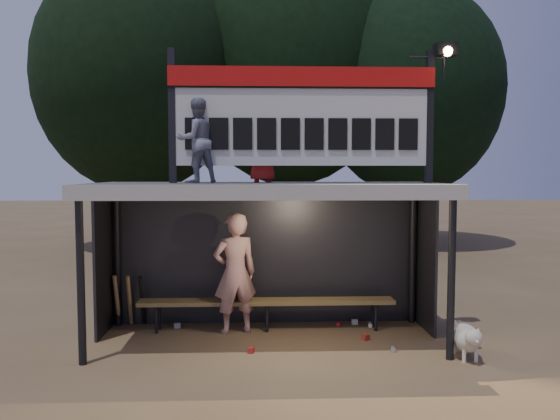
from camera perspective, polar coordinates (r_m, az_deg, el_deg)
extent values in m
plane|color=brown|center=(8.25, -1.31, -13.48)|extent=(80.00, 80.00, 0.00)
imported|color=silver|center=(8.45, -4.72, -6.59)|extent=(0.78, 0.62, 1.86)
imported|color=slate|center=(7.89, -8.73, 7.16)|extent=(0.73, 0.69, 1.20)
imported|color=maroon|center=(8.09, -1.85, 6.33)|extent=(0.49, 0.33, 0.97)
cube|color=#3E3E41|center=(7.88, -1.34, 2.41)|extent=(5.00, 2.00, 0.12)
cube|color=beige|center=(6.86, -1.20, 1.84)|extent=(5.10, 0.06, 0.20)
cylinder|color=black|center=(7.46, -20.11, -6.90)|extent=(0.10, 0.10, 2.20)
cylinder|color=black|center=(7.54, 17.48, -6.72)|extent=(0.10, 0.10, 2.20)
cylinder|color=black|center=(9.16, -16.66, -4.82)|extent=(0.10, 0.10, 2.20)
cylinder|color=black|center=(9.23, 13.69, -4.70)|extent=(0.10, 0.10, 2.20)
cube|color=black|center=(8.98, -1.43, -4.83)|extent=(5.00, 0.04, 2.20)
cube|color=black|center=(8.81, -17.94, -5.20)|extent=(0.04, 1.00, 2.20)
cube|color=black|center=(8.88, 15.03, -5.07)|extent=(0.04, 1.00, 2.20)
cylinder|color=black|center=(8.88, -1.45, 1.88)|extent=(5.00, 0.06, 0.06)
cube|color=black|center=(8.00, -11.20, 9.60)|extent=(0.10, 0.10, 1.90)
cube|color=black|center=(8.29, 15.34, 9.33)|extent=(0.10, 0.10, 1.90)
cube|color=silver|center=(7.94, 2.31, 9.72)|extent=(3.80, 0.08, 1.40)
cube|color=red|center=(7.96, 2.35, 13.77)|extent=(3.80, 0.04, 0.28)
cube|color=black|center=(7.93, 2.35, 12.70)|extent=(3.80, 0.02, 0.03)
cube|color=black|center=(7.89, -8.91, 7.88)|extent=(0.27, 0.03, 0.45)
cube|color=black|center=(7.86, -6.43, 7.92)|extent=(0.27, 0.03, 0.45)
cube|color=black|center=(7.84, -3.92, 7.95)|extent=(0.27, 0.03, 0.45)
cube|color=black|center=(7.84, -1.42, 7.96)|extent=(0.27, 0.03, 0.45)
cube|color=black|center=(7.85, 1.09, 7.95)|extent=(0.27, 0.03, 0.45)
cube|color=black|center=(7.88, 3.58, 7.93)|extent=(0.27, 0.03, 0.45)
cube|color=black|center=(7.92, 6.05, 7.89)|extent=(0.27, 0.03, 0.45)
cube|color=black|center=(7.98, 8.49, 7.85)|extent=(0.27, 0.03, 0.45)
cube|color=black|center=(8.05, 10.89, 7.78)|extent=(0.27, 0.03, 0.45)
cube|color=black|center=(8.13, 13.25, 7.71)|extent=(0.27, 0.03, 0.45)
cylinder|color=black|center=(8.40, 15.11, 15.13)|extent=(0.50, 0.04, 0.04)
cylinder|color=black|center=(8.45, 16.76, 14.00)|extent=(0.04, 0.04, 0.30)
cube|color=black|center=(8.45, 16.91, 15.72)|extent=(0.30, 0.22, 0.18)
sphere|color=#FFD88C|center=(8.36, 17.12, 15.57)|extent=(0.14, 0.14, 0.14)
cube|color=olive|center=(8.66, -1.38, -9.54)|extent=(4.00, 0.35, 0.06)
cylinder|color=black|center=(8.74, -12.79, -11.04)|extent=(0.05, 0.05, 0.45)
cylinder|color=black|center=(8.97, -12.50, -10.65)|extent=(0.05, 0.05, 0.45)
cylinder|color=black|center=(8.60, -1.36, -11.19)|extent=(0.05, 0.05, 0.45)
cylinder|color=black|center=(8.83, -1.39, -10.78)|extent=(0.05, 0.05, 0.45)
cylinder|color=black|center=(8.79, 9.99, -10.91)|extent=(0.05, 0.05, 0.45)
cylinder|color=black|center=(9.02, 9.66, -10.52)|extent=(0.05, 0.05, 0.45)
cylinder|color=black|center=(18.30, -14.51, 1.97)|extent=(0.50, 0.50, 3.74)
ellipsoid|color=black|center=(18.54, -14.71, 13.33)|extent=(6.46, 6.46, 7.48)
cylinder|color=#311E15|center=(19.41, 1.05, 2.85)|extent=(0.50, 0.50, 4.18)
ellipsoid|color=black|center=(19.75, 1.07, 14.78)|extent=(7.22, 7.22, 8.36)
cylinder|color=#302215|center=(19.09, 13.31, 1.73)|extent=(0.50, 0.50, 3.52)
ellipsoid|color=black|center=(19.27, 13.48, 12.01)|extent=(6.08, 6.08, 7.04)
ellipsoid|color=beige|center=(7.86, 18.79, -12.53)|extent=(0.36, 0.58, 0.36)
sphere|color=beige|center=(7.59, 19.58, -12.45)|extent=(0.22, 0.22, 0.22)
cone|color=beige|center=(7.51, 19.87, -12.80)|extent=(0.10, 0.10, 0.10)
cone|color=silver|center=(7.53, 19.30, -11.79)|extent=(0.06, 0.06, 0.07)
cone|color=beige|center=(7.56, 20.01, -11.73)|extent=(0.06, 0.06, 0.07)
cylinder|color=white|center=(7.73, 18.68, -14.22)|extent=(0.05, 0.05, 0.18)
cylinder|color=#EEE3CE|center=(7.79, 19.81, -14.11)|extent=(0.05, 0.05, 0.18)
cylinder|color=silver|center=(8.05, 17.74, -13.46)|extent=(0.05, 0.05, 0.18)
cylinder|color=beige|center=(8.10, 18.83, -13.36)|extent=(0.05, 0.05, 0.18)
cylinder|color=beige|center=(8.11, 18.02, -11.48)|extent=(0.04, 0.16, 0.14)
cylinder|color=#946E45|center=(9.21, -16.67, -9.02)|extent=(0.08, 0.27, 0.84)
cylinder|color=#967146|center=(9.17, -15.45, -9.06)|extent=(0.07, 0.30, 0.83)
cylinder|color=black|center=(9.12, -14.21, -9.10)|extent=(0.07, 0.33, 0.83)
cube|color=#A82F1C|center=(8.37, 8.97, -13.00)|extent=(0.12, 0.12, 0.08)
cylinder|color=#BAB9BF|center=(7.94, 11.74, -14.02)|extent=(0.08, 0.13, 0.07)
cube|color=silver|center=(9.15, 7.81, -11.49)|extent=(0.10, 0.07, 0.08)
cylinder|color=red|center=(9.03, 6.20, -11.73)|extent=(0.12, 0.14, 0.07)
cube|color=#A2A2A6|center=(9.01, -10.70, -11.77)|extent=(0.11, 0.09, 0.08)
cylinder|color=beige|center=(9.03, 9.42, -11.75)|extent=(0.09, 0.13, 0.07)
cube|color=#AF1F1E|center=(7.73, -3.03, -14.39)|extent=(0.09, 0.11, 0.08)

